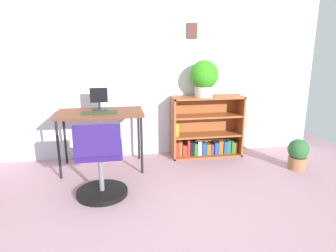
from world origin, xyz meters
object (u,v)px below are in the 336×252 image
(desk, at_px, (100,117))
(office_chair, at_px, (100,164))
(bookshelf_low, at_px, (205,130))
(keyboard, at_px, (100,113))
(monitor, at_px, (99,100))
(potted_plant_on_shelf, at_px, (204,77))
(potted_plant_floor, at_px, (298,153))

(desk, bearing_deg, office_chair, -88.96)
(bookshelf_low, bearing_deg, keyboard, -166.43)
(monitor, bearing_deg, potted_plant_on_shelf, 3.76)
(monitor, distance_m, office_chair, 1.01)
(potted_plant_on_shelf, xyz_separation_m, potted_plant_floor, (1.04, -0.62, -0.89))
(keyboard, xyz_separation_m, office_chair, (0.02, -0.69, -0.37))
(desk, bearing_deg, keyboard, -90.84)
(keyboard, xyz_separation_m, potted_plant_on_shelf, (1.33, 0.28, 0.36))
(desk, distance_m, potted_plant_on_shelf, 1.41)
(office_chair, height_order, bookshelf_low, bookshelf_low)
(desk, relative_size, office_chair, 1.26)
(keyboard, relative_size, bookshelf_low, 0.42)
(desk, distance_m, keyboard, 0.11)
(keyboard, bearing_deg, desk, 89.16)
(monitor, xyz_separation_m, office_chair, (0.02, -0.88, -0.49))
(keyboard, bearing_deg, potted_plant_floor, -8.26)
(monitor, xyz_separation_m, bookshelf_low, (1.40, 0.14, -0.49))
(potted_plant_on_shelf, bearing_deg, keyboard, -168.08)
(keyboard, relative_size, office_chair, 0.50)
(office_chair, height_order, potted_plant_floor, office_chair)
(desk, relative_size, bookshelf_low, 1.06)
(potted_plant_floor, bearing_deg, keyboard, 171.74)
(office_chair, relative_size, bookshelf_low, 0.84)
(potted_plant_on_shelf, height_order, potted_plant_floor, potted_plant_on_shelf)
(desk, height_order, bookshelf_low, bookshelf_low)
(potted_plant_on_shelf, bearing_deg, desk, -171.56)
(monitor, xyz_separation_m, keyboard, (0.01, -0.19, -0.12))
(desk, relative_size, potted_plant_floor, 2.69)
(office_chair, bearing_deg, bookshelf_low, 36.67)
(keyboard, height_order, bookshelf_low, bookshelf_low)
(office_chair, xyz_separation_m, potted_plant_floor, (2.35, 0.34, -0.15))
(desk, distance_m, monitor, 0.22)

